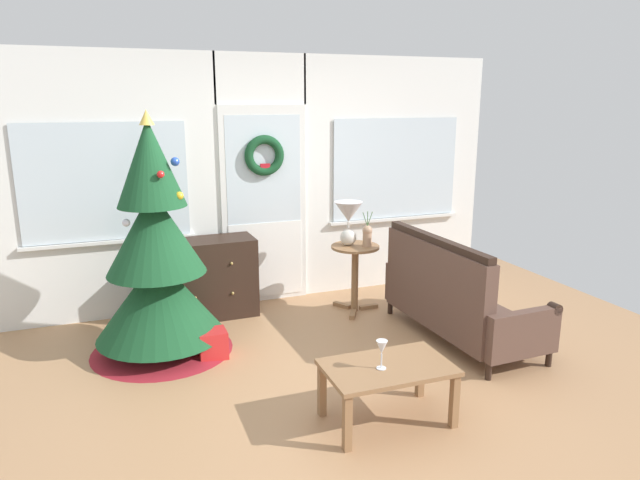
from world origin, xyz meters
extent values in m
plane|color=#AD7F56|center=(0.00, 0.00, 0.00)|extent=(6.76, 6.76, 0.00)
cube|color=white|center=(-1.52, 2.09, 1.27)|extent=(2.15, 0.08, 2.55)
cube|color=white|center=(1.52, 2.09, 1.27)|extent=(2.15, 0.08, 2.55)
cube|color=white|center=(0.00, 2.09, 2.30)|extent=(0.94, 0.08, 0.50)
cube|color=silver|center=(0.00, 2.05, 1.02)|extent=(0.90, 0.05, 2.05)
cube|color=white|center=(0.00, 2.03, 0.45)|extent=(0.78, 0.02, 0.80)
cube|color=silver|center=(0.00, 2.03, 1.40)|extent=(0.78, 0.01, 1.10)
cube|color=silver|center=(-1.52, 2.03, 1.35)|extent=(1.50, 0.01, 1.10)
cube|color=silver|center=(1.52, 2.03, 1.35)|extent=(1.50, 0.01, 1.10)
cube|color=silver|center=(-1.52, 2.02, 0.78)|extent=(1.59, 0.06, 0.03)
cube|color=silver|center=(1.52, 2.02, 0.78)|extent=(1.59, 0.06, 0.03)
torus|color=#164424|center=(0.00, 1.99, 1.55)|extent=(0.41, 0.09, 0.41)
cube|color=red|center=(0.00, 1.97, 1.42)|extent=(0.10, 0.02, 0.10)
cylinder|color=#4C331E|center=(-1.19, 1.12, 0.11)|extent=(0.10, 0.10, 0.22)
cone|color=maroon|center=(-1.19, 1.12, 0.05)|extent=(1.19, 1.19, 0.10)
cone|color=#194C28|center=(-1.19, 1.12, 0.49)|extent=(1.07, 1.07, 0.70)
cone|color=#194C28|center=(-1.19, 1.12, 1.05)|extent=(0.81, 0.81, 0.70)
cone|color=#194C28|center=(-1.19, 1.12, 1.61)|extent=(0.56, 0.56, 0.70)
cone|color=#E0BC4C|center=(-1.19, 1.12, 1.97)|extent=(0.12, 0.12, 0.12)
sphere|color=red|center=(-1.13, 0.92, 1.54)|extent=(0.06, 0.06, 0.06)
sphere|color=gold|center=(-0.99, 0.98, 1.35)|extent=(0.07, 0.07, 0.07)
sphere|color=silver|center=(-1.40, 0.96, 1.17)|extent=(0.06, 0.06, 0.06)
sphere|color=#264CB2|center=(-1.00, 1.03, 1.62)|extent=(0.07, 0.07, 0.07)
sphere|color=red|center=(-1.27, 1.46, 0.69)|extent=(0.07, 0.07, 0.07)
cube|color=black|center=(-0.65, 1.79, 0.39)|extent=(0.91, 0.44, 0.78)
sphere|color=tan|center=(-0.82, 1.56, 0.58)|extent=(0.03, 0.03, 0.03)
sphere|color=tan|center=(-0.46, 1.57, 0.58)|extent=(0.03, 0.03, 0.03)
sphere|color=tan|center=(-0.82, 1.56, 0.28)|extent=(0.03, 0.03, 0.03)
sphere|color=tan|center=(-0.46, 1.57, 0.28)|extent=(0.03, 0.03, 0.03)
cylinder|color=black|center=(1.70, -0.31, 0.07)|extent=(0.05, 0.05, 0.14)
cylinder|color=black|center=(1.66, 1.22, 0.07)|extent=(0.05, 0.05, 0.14)
cylinder|color=black|center=(1.10, -0.33, 0.07)|extent=(0.05, 0.05, 0.14)
cylinder|color=black|center=(1.06, 1.20, 0.07)|extent=(0.05, 0.05, 0.14)
cube|color=brown|center=(1.38, 0.44, 0.21)|extent=(0.77, 1.49, 0.14)
cube|color=brown|center=(1.08, 0.44, 0.59)|extent=(0.17, 1.47, 0.62)
cube|color=black|center=(1.08, 0.44, 0.93)|extent=(0.13, 1.44, 0.06)
cube|color=brown|center=(1.40, -0.33, 0.33)|extent=(0.66, 0.11, 0.38)
cylinder|color=black|center=(1.70, -0.32, 0.50)|extent=(0.09, 0.09, 0.09)
cube|color=brown|center=(1.35, 1.22, 0.33)|extent=(0.66, 0.11, 0.38)
cylinder|color=black|center=(1.65, 1.23, 0.50)|extent=(0.09, 0.09, 0.09)
cylinder|color=#8E6642|center=(0.75, 1.39, 0.67)|extent=(0.48, 0.48, 0.02)
cylinder|color=#8E6642|center=(0.75, 1.39, 0.33)|extent=(0.07, 0.07, 0.66)
cube|color=#8E6642|center=(0.91, 1.39, 0.02)|extent=(0.20, 0.05, 0.04)
cube|color=#8E6642|center=(0.67, 1.53, 0.02)|extent=(0.14, 0.20, 0.04)
cube|color=#8E6642|center=(0.67, 1.26, 0.02)|extent=(0.14, 0.20, 0.04)
sphere|color=silver|center=(0.69, 1.43, 0.77)|extent=(0.16, 0.16, 0.16)
cylinder|color=silver|center=(0.69, 1.43, 0.90)|extent=(0.02, 0.02, 0.06)
cone|color=silver|center=(0.69, 1.43, 1.03)|extent=(0.28, 0.28, 0.20)
cylinder|color=tan|center=(0.85, 1.33, 0.77)|extent=(0.09, 0.09, 0.16)
sphere|color=tan|center=(0.85, 1.33, 0.85)|extent=(0.10, 0.10, 0.10)
cylinder|color=#4C7042|center=(0.83, 1.33, 0.95)|extent=(0.07, 0.01, 0.17)
cylinder|color=#4C7042|center=(0.85, 1.33, 0.95)|extent=(0.01, 0.01, 0.18)
cylinder|color=#4C7042|center=(0.87, 1.33, 0.95)|extent=(0.07, 0.01, 0.17)
cube|color=#8E6642|center=(0.10, -0.57, 0.39)|extent=(0.85, 0.53, 0.03)
cube|color=#8E6642|center=(-0.28, -0.78, 0.19)|extent=(0.05, 0.05, 0.37)
cube|color=#8E6642|center=(0.48, -0.79, 0.19)|extent=(0.05, 0.05, 0.37)
cube|color=#8E6642|center=(-0.28, -0.34, 0.19)|extent=(0.05, 0.05, 0.37)
cube|color=#8E6642|center=(0.48, -0.35, 0.19)|extent=(0.05, 0.05, 0.37)
cylinder|color=silver|center=(0.04, -0.59, 0.41)|extent=(0.06, 0.06, 0.01)
cylinder|color=silver|center=(0.04, -0.59, 0.46)|extent=(0.01, 0.01, 0.10)
cone|color=silver|center=(0.04, -0.59, 0.55)|extent=(0.08, 0.08, 0.09)
cube|color=red|center=(-0.81, 0.83, 0.12)|extent=(0.23, 0.21, 0.23)
camera|label=1|loc=(-1.55, -3.65, 2.11)|focal=32.28mm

